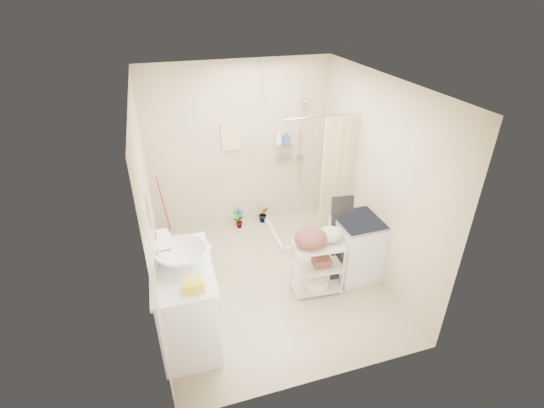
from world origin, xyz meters
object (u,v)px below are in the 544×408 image
Objects in this scene: toilet at (187,253)px; laundry_rack at (317,263)px; vanity at (186,302)px; washing_machine at (357,247)px.

toilet is 0.84× the size of laundry_rack.
laundry_rack is (1.66, 0.29, -0.07)m from vanity.
laundry_rack is (-0.64, -0.16, 0.00)m from washing_machine.
toilet is at bearing 162.55° from washing_machine.
laundry_rack is at bearing -122.50° from toilet.
washing_machine reaches higher than toilet.
washing_machine is 1.00× the size of laundry_rack.
vanity is 1.57× the size of toilet.
vanity is 1.10m from toilet.
toilet is at bearing 157.45° from laundry_rack.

